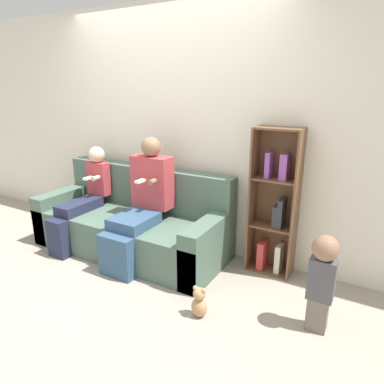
{
  "coord_description": "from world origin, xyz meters",
  "views": [
    {
      "loc": [
        2.06,
        -2.13,
        1.73
      ],
      "look_at": [
        0.51,
        0.57,
        0.76
      ],
      "focal_mm": 32.0,
      "sensor_mm": 36.0,
      "label": 1
    }
  ],
  "objects_px": {
    "couch": "(133,224)",
    "child_seated": "(83,198)",
    "bookshelf": "(275,208)",
    "teddy_bear": "(199,303)",
    "toddler_standing": "(322,277)",
    "adult_seated": "(142,201)"
  },
  "relations": [
    {
      "from": "couch",
      "to": "child_seated",
      "type": "distance_m",
      "value": 0.63
    },
    {
      "from": "bookshelf",
      "to": "teddy_bear",
      "type": "relative_size",
      "value": 5.3
    },
    {
      "from": "child_seated",
      "to": "couch",
      "type": "bearing_deg",
      "value": 15.93
    },
    {
      "from": "child_seated",
      "to": "bookshelf",
      "type": "xyz_separation_m",
      "value": [
        2.01,
        0.47,
        0.09
      ]
    },
    {
      "from": "teddy_bear",
      "to": "toddler_standing",
      "type": "bearing_deg",
      "value": 20.4
    },
    {
      "from": "couch",
      "to": "adult_seated",
      "type": "distance_m",
      "value": 0.43
    },
    {
      "from": "toddler_standing",
      "to": "bookshelf",
      "type": "distance_m",
      "value": 0.9
    },
    {
      "from": "couch",
      "to": "adult_seated",
      "type": "height_order",
      "value": "adult_seated"
    },
    {
      "from": "couch",
      "to": "toddler_standing",
      "type": "relative_size",
      "value": 2.8
    },
    {
      "from": "teddy_bear",
      "to": "bookshelf",
      "type": "bearing_deg",
      "value": 74.97
    },
    {
      "from": "couch",
      "to": "toddler_standing",
      "type": "bearing_deg",
      "value": -10.15
    },
    {
      "from": "couch",
      "to": "child_seated",
      "type": "relative_size",
      "value": 1.96
    },
    {
      "from": "bookshelf",
      "to": "couch",
      "type": "bearing_deg",
      "value": -167.78
    },
    {
      "from": "adult_seated",
      "to": "teddy_bear",
      "type": "xyz_separation_m",
      "value": [
        0.96,
        -0.55,
        -0.51
      ]
    },
    {
      "from": "child_seated",
      "to": "toddler_standing",
      "type": "distance_m",
      "value": 2.58
    },
    {
      "from": "couch",
      "to": "bookshelf",
      "type": "height_order",
      "value": "bookshelf"
    },
    {
      "from": "toddler_standing",
      "to": "teddy_bear",
      "type": "bearing_deg",
      "value": -159.6
    },
    {
      "from": "toddler_standing",
      "to": "teddy_bear",
      "type": "distance_m",
      "value": 0.93
    },
    {
      "from": "adult_seated",
      "to": "teddy_bear",
      "type": "bearing_deg",
      "value": -29.71
    },
    {
      "from": "toddler_standing",
      "to": "adult_seated",
      "type": "bearing_deg",
      "value": 172.28
    },
    {
      "from": "couch",
      "to": "toddler_standing",
      "type": "height_order",
      "value": "couch"
    },
    {
      "from": "couch",
      "to": "child_seated",
      "type": "height_order",
      "value": "child_seated"
    }
  ]
}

